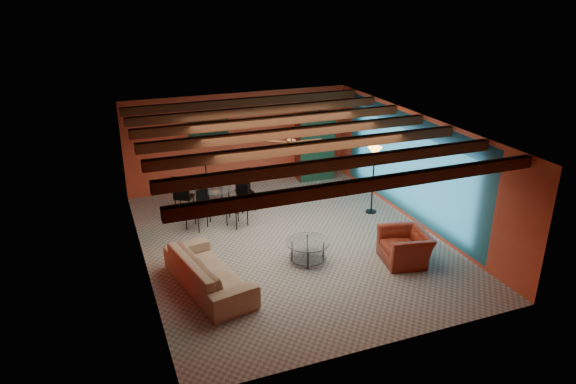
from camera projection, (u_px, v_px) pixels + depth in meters
name	position (u px, v px, depth m)	size (l,w,h in m)	color
room	(290.00, 141.00, 11.29)	(6.52, 8.01, 2.71)	gray
sofa	(209.00, 272.00, 10.13)	(2.40, 0.94, 0.70)	#9C8165
armchair	(405.00, 247.00, 11.10)	(1.05, 0.92, 0.68)	maroon
coffee_table	(308.00, 251.00, 11.12)	(0.93, 0.93, 0.48)	white
dining_table	(216.00, 196.00, 13.19)	(2.10, 2.10, 1.09)	white
armoire	(314.00, 149.00, 15.68)	(1.03, 0.51, 1.81)	maroon
floor_lamp	(373.00, 180.00, 13.29)	(0.35, 0.35, 1.77)	black
ceiling_fan	(291.00, 143.00, 11.19)	(1.50, 1.50, 0.44)	#472614
painting	(209.00, 133.00, 14.58)	(1.05, 0.03, 0.65)	black
potted_plant	(315.00, 112.00, 15.26)	(0.40, 0.35, 0.45)	#26661E
vase	(214.00, 172.00, 12.95)	(0.19, 0.19, 0.19)	orange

